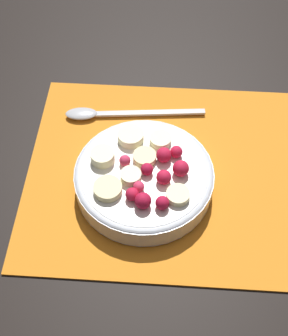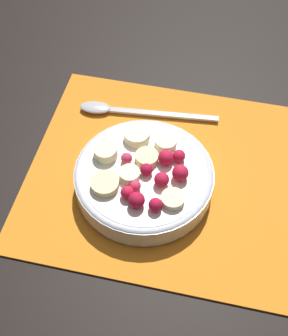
# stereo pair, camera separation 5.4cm
# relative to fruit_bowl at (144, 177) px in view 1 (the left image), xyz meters

# --- Properties ---
(ground_plane) EXTENTS (3.00, 3.00, 0.00)m
(ground_plane) POSITION_rel_fruit_bowl_xyz_m (-0.07, -0.03, -0.03)
(ground_plane) COLOR black
(placemat) EXTENTS (0.46, 0.33, 0.01)m
(placemat) POSITION_rel_fruit_bowl_xyz_m (-0.07, -0.03, -0.02)
(placemat) COLOR orange
(placemat) RESTS_ON ground_plane
(fruit_bowl) EXTENTS (0.18, 0.18, 0.06)m
(fruit_bowl) POSITION_rel_fruit_bowl_xyz_m (0.00, 0.00, 0.00)
(fruit_bowl) COLOR silver
(fruit_bowl) RESTS_ON placemat
(spoon) EXTENTS (0.21, 0.04, 0.01)m
(spoon) POSITION_rel_fruit_bowl_xyz_m (0.06, -0.13, -0.02)
(spoon) COLOR #B2B2B7
(spoon) RESTS_ON placemat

